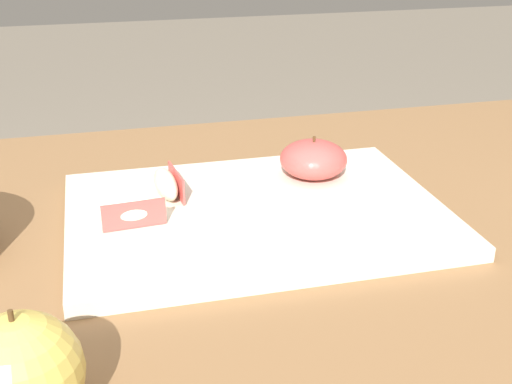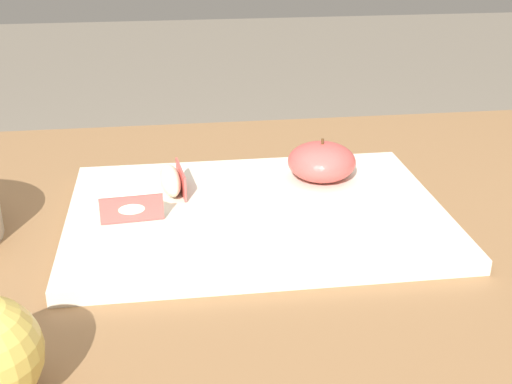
{
  "view_description": "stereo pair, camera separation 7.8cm",
  "coord_description": "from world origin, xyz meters",
  "px_view_note": "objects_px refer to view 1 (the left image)",
  "views": [
    {
      "loc": [
        -0.2,
        -0.69,
        1.12
      ],
      "look_at": [
        -0.02,
        0.01,
        0.8
      ],
      "focal_mm": 46.95,
      "sensor_mm": 36.0,
      "label": 1
    },
    {
      "loc": [
        -0.12,
        -0.7,
        1.12
      ],
      "look_at": [
        -0.02,
        0.01,
        0.8
      ],
      "focal_mm": 46.95,
      "sensor_mm": 36.0,
      "label": 2
    }
  ],
  "objects_px": {
    "cutting_board": "(256,214)",
    "apple_wedge_front": "(167,184)",
    "whole_apple_golden": "(21,373)",
    "apple_half_skin_up": "(313,159)",
    "apple_wedge_near_knife": "(132,210)"
  },
  "relations": [
    {
      "from": "apple_wedge_front",
      "to": "apple_half_skin_up",
      "type": "bearing_deg",
      "value": 4.97
    },
    {
      "from": "apple_wedge_front",
      "to": "whole_apple_golden",
      "type": "xyz_separation_m",
      "value": [
        -0.15,
        -0.34,
        0.01
      ]
    },
    {
      "from": "apple_wedge_near_knife",
      "to": "whole_apple_golden",
      "type": "bearing_deg",
      "value": -109.69
    },
    {
      "from": "cutting_board",
      "to": "apple_wedge_front",
      "type": "relative_size",
      "value": 5.72
    },
    {
      "from": "cutting_board",
      "to": "whole_apple_golden",
      "type": "bearing_deg",
      "value": -130.58
    },
    {
      "from": "cutting_board",
      "to": "apple_half_skin_up",
      "type": "xyz_separation_m",
      "value": [
        0.1,
        0.08,
        0.03
      ]
    },
    {
      "from": "apple_half_skin_up",
      "to": "apple_wedge_front",
      "type": "distance_m",
      "value": 0.2
    },
    {
      "from": "whole_apple_golden",
      "to": "apple_wedge_front",
      "type": "bearing_deg",
      "value": 66.95
    },
    {
      "from": "apple_wedge_near_knife",
      "to": "whole_apple_golden",
      "type": "xyz_separation_m",
      "value": [
        -0.1,
        -0.28,
        0.01
      ]
    },
    {
      "from": "apple_half_skin_up",
      "to": "apple_wedge_near_knife",
      "type": "distance_m",
      "value": 0.25
    },
    {
      "from": "apple_wedge_near_knife",
      "to": "whole_apple_golden",
      "type": "height_order",
      "value": "whole_apple_golden"
    },
    {
      "from": "cutting_board",
      "to": "apple_half_skin_up",
      "type": "relative_size",
      "value": 5.01
    },
    {
      "from": "apple_half_skin_up",
      "to": "whole_apple_golden",
      "type": "distance_m",
      "value": 0.5
    },
    {
      "from": "whole_apple_golden",
      "to": "cutting_board",
      "type": "bearing_deg",
      "value": 49.42
    },
    {
      "from": "cutting_board",
      "to": "apple_wedge_front",
      "type": "height_order",
      "value": "apple_wedge_front"
    }
  ]
}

